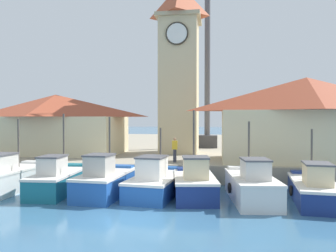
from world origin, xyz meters
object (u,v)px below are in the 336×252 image
at_px(fishing_boat_center, 194,183).
at_px(warehouse_right, 306,118).
at_px(fishing_boat_mid_right, 251,185).
at_px(clock_tower, 179,64).
at_px(port_crane_near, 207,69).
at_px(fishing_boat_right_inner, 314,188).
at_px(dock_worker_near_tower, 175,149).
at_px(fishing_boat_mid_left, 157,182).
at_px(fishing_boat_far_left, 11,177).
at_px(fishing_boat_left_inner, 105,181).
at_px(fishing_boat_left_outer, 59,179).
at_px(warehouse_left, 56,123).

relative_size(fishing_boat_center, warehouse_right, 0.40).
xyz_separation_m(fishing_boat_center, fishing_boat_mid_right, (2.78, -0.19, 0.03)).
relative_size(fishing_boat_center, clock_tower, 0.29).
height_order(fishing_boat_center, port_crane_near, port_crane_near).
relative_size(fishing_boat_center, fishing_boat_right_inner, 0.87).
distance_m(fishing_boat_mid_right, fishing_boat_right_inner, 2.90).
xyz_separation_m(clock_tower, dock_worker_near_tower, (0.43, -6.17, -6.57)).
distance_m(fishing_boat_mid_left, fishing_boat_mid_right, 4.80).
bearing_deg(fishing_boat_center, fishing_boat_far_left, -179.86).
xyz_separation_m(fishing_boat_mid_right, port_crane_near, (-2.67, 16.63, 8.15)).
xyz_separation_m(fishing_boat_mid_right, warehouse_right, (4.19, 6.58, 3.25)).
height_order(fishing_boat_left_inner, clock_tower, clock_tower).
distance_m(fishing_boat_far_left, fishing_boat_left_outer, 2.80).
relative_size(fishing_boat_left_outer, warehouse_right, 0.44).
height_order(fishing_boat_right_inner, dock_worker_near_tower, fishing_boat_right_inner).
distance_m(fishing_boat_left_outer, port_crane_near, 19.79).
distance_m(fishing_boat_mid_left, warehouse_right, 11.33).
xyz_separation_m(fishing_boat_far_left, port_crane_near, (10.19, 16.46, 8.14)).
bearing_deg(port_crane_near, fishing_boat_right_inner, -71.37).
bearing_deg(fishing_boat_right_inner, fishing_boat_left_outer, 179.60).
bearing_deg(fishing_boat_left_outer, warehouse_left, 118.40).
relative_size(fishing_boat_mid_left, fishing_boat_center, 1.19).
bearing_deg(clock_tower, fishing_boat_left_inner, -102.74).
bearing_deg(clock_tower, fishing_boat_mid_right, -66.49).
bearing_deg(dock_worker_near_tower, fishing_boat_far_left, -150.60).
bearing_deg(clock_tower, port_crane_near, 68.68).
xyz_separation_m(clock_tower, warehouse_right, (9.01, -4.52, -4.54)).
bearing_deg(fishing_boat_center, clock_tower, 100.65).
bearing_deg(clock_tower, fishing_boat_right_inner, -54.91).
bearing_deg(clock_tower, warehouse_left, -168.57).
xyz_separation_m(fishing_boat_right_inner, warehouse_right, (1.28, 6.48, 3.33)).
distance_m(warehouse_left, port_crane_near, 15.28).
distance_m(fishing_boat_left_outer, fishing_boat_mid_left, 5.29).
xyz_separation_m(fishing_boat_far_left, fishing_boat_left_outer, (2.80, 0.02, -0.04)).
bearing_deg(fishing_boat_mid_right, warehouse_left, 148.58).
height_order(fishing_boat_far_left, fishing_boat_mid_right, fishing_boat_far_left).
bearing_deg(port_crane_near, fishing_boat_left_inner, -105.66).
distance_m(fishing_boat_left_outer, fishing_boat_left_inner, 2.71).
xyz_separation_m(fishing_boat_mid_right, clock_tower, (-4.83, 11.10, 7.79)).
bearing_deg(fishing_boat_center, port_crane_near, 89.63).
height_order(fishing_boat_left_outer, port_crane_near, port_crane_near).
relative_size(fishing_boat_right_inner, port_crane_near, 0.26).
bearing_deg(fishing_boat_left_outer, dock_worker_near_tower, 39.97).
relative_size(fishing_boat_mid_left, warehouse_left, 0.48).
height_order(fishing_boat_mid_left, dock_worker_near_tower, fishing_boat_mid_left).
relative_size(fishing_boat_left_inner, warehouse_right, 0.40).
relative_size(fishing_boat_far_left, warehouse_right, 0.45).
height_order(fishing_boat_right_inner, clock_tower, clock_tower).
relative_size(fishing_boat_left_inner, warehouse_left, 0.41).
xyz_separation_m(fishing_boat_mid_left, port_crane_near, (2.10, 16.13, 8.21)).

